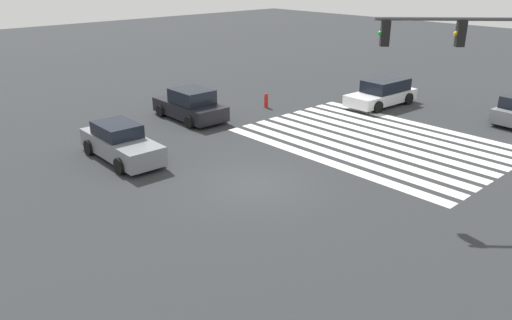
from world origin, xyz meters
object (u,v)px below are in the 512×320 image
(car_2, at_px, (121,143))
(fire_hydrant, at_px, (266,100))
(car_0, at_px, (383,93))
(car_3, at_px, (190,105))

(car_2, height_order, fire_hydrant, car_2)
(car_0, distance_m, car_3, 11.33)
(car_0, height_order, car_3, car_3)
(car_3, relative_size, fire_hydrant, 5.23)
(fire_hydrant, bearing_deg, car_2, 99.84)
(car_0, height_order, fire_hydrant, car_0)
(car_0, xyz_separation_m, fire_hydrant, (4.22, 5.44, -0.29))
(car_2, relative_size, car_3, 1.04)
(car_2, bearing_deg, car_0, 82.68)
(car_0, bearing_deg, car_2, -5.92)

